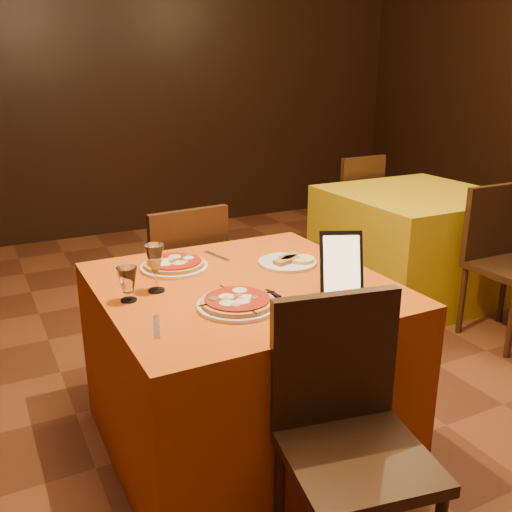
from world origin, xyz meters
name	(u,v)px	position (x,y,z in m)	size (l,w,h in m)	color
floor	(325,400)	(0.00, 0.00, -0.01)	(6.00, 7.00, 0.01)	#5E2D19
wall_back	(122,87)	(0.00, 3.50, 1.40)	(6.00, 0.01, 2.80)	black
main_table	(243,366)	(-0.51, -0.12, 0.38)	(1.10, 1.10, 0.75)	#BE4B0C
side_table	(414,244)	(1.34, 0.90, 0.38)	(1.10, 1.10, 0.75)	#C89F0C
chair_main_near	(357,458)	(-0.51, -0.90, 0.46)	(0.36, 0.36, 0.91)	black
chair_main_far	(176,285)	(-0.51, 0.70, 0.46)	(0.44, 0.44, 0.91)	black
chair_side_far	(346,209)	(1.34, 1.73, 0.46)	(0.45, 0.45, 0.91)	black
pizza_near	(237,303)	(-0.63, -0.34, 0.77)	(0.29, 0.29, 0.03)	white
pizza_far	(174,265)	(-0.69, 0.16, 0.77)	(0.29, 0.29, 0.03)	white
cutlet_dish	(287,261)	(-0.24, -0.01, 0.76)	(0.25, 0.25, 0.03)	white
wine_glass	(155,268)	(-0.84, -0.05, 0.84)	(0.09, 0.09, 0.19)	#F9E58D
water_glass	(128,284)	(-0.96, -0.10, 0.81)	(0.07, 0.07, 0.13)	silver
tablet	(341,263)	(-0.23, -0.39, 0.87)	(0.16, 0.01, 0.24)	black
knife	(287,303)	(-0.46, -0.39, 0.75)	(0.23, 0.02, 0.01)	silver
fork_near	(157,326)	(-0.94, -0.36, 0.75)	(0.17, 0.02, 0.01)	silver
fork_far	(217,256)	(-0.47, 0.23, 0.75)	(0.17, 0.02, 0.01)	silver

